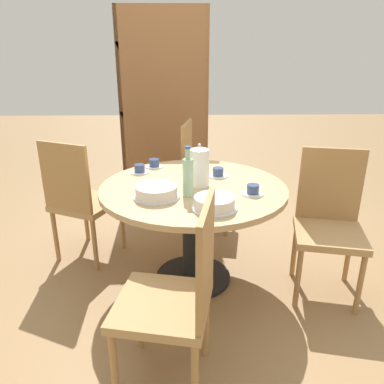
# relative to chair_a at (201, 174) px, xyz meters

# --- Properties ---
(ground_plane) EXTENTS (14.00, 14.00, 0.00)m
(ground_plane) POSITION_rel_chair_a_xyz_m (-0.10, -0.87, -0.50)
(ground_plane) COLOR #937047
(dining_table) EXTENTS (1.21, 1.21, 0.70)m
(dining_table) POSITION_rel_chair_a_xyz_m (-0.10, -0.87, 0.05)
(dining_table) COLOR black
(dining_table) RESTS_ON ground_plane
(chair_a) EXTENTS (0.49, 0.49, 0.95)m
(chair_a) POSITION_rel_chair_a_xyz_m (0.00, 0.00, 0.00)
(chair_a) COLOR #A87A47
(chair_a) RESTS_ON ground_plane
(chair_b) EXTENTS (0.56, 0.56, 0.95)m
(chair_b) POSITION_rel_chair_a_xyz_m (-0.92, -0.57, 0.00)
(chair_b) COLOR #A87A47
(chair_b) RESTS_ON ground_plane
(chair_c) EXTENTS (0.49, 0.49, 0.95)m
(chair_c) POSITION_rel_chair_a_xyz_m (-0.20, -1.74, 0.00)
(chair_c) COLOR #A87A47
(chair_c) RESTS_ON ground_plane
(chair_d) EXTENTS (0.50, 0.50, 0.95)m
(chair_d) POSITION_rel_chair_a_xyz_m (0.77, -0.99, 0.00)
(chair_d) COLOR #A87A47
(chair_d) RESTS_ON ground_plane
(bookshelf) EXTENTS (0.87, 0.28, 1.91)m
(bookshelf) POSITION_rel_chair_a_xyz_m (-0.34, 0.69, 0.42)
(bookshelf) COLOR brown
(bookshelf) RESTS_ON ground_plane
(coffee_pot) EXTENTS (0.13, 0.13, 0.28)m
(coffee_pot) POSITION_rel_chair_a_xyz_m (-0.06, -0.86, 0.33)
(coffee_pot) COLOR white
(coffee_pot) RESTS_ON dining_table
(water_bottle) EXTENTS (0.06, 0.06, 0.30)m
(water_bottle) POSITION_rel_chair_a_xyz_m (-0.13, -1.05, 0.33)
(water_bottle) COLOR #99C6A3
(water_bottle) RESTS_ON dining_table
(cake_main) EXTENTS (0.28, 0.28, 0.07)m
(cake_main) POSITION_rel_chair_a_xyz_m (-0.32, -1.07, 0.24)
(cake_main) COLOR silver
(cake_main) RESTS_ON dining_table
(cake_second) EXTENTS (0.26, 0.26, 0.07)m
(cake_second) POSITION_rel_chair_a_xyz_m (0.01, -1.25, 0.24)
(cake_second) COLOR silver
(cake_second) RESTS_ON dining_table
(cup_a) EXTENTS (0.13, 0.13, 0.06)m
(cup_a) POSITION_rel_chair_a_xyz_m (0.26, -1.03, 0.23)
(cup_a) COLOR silver
(cup_a) RESTS_ON dining_table
(cup_b) EXTENTS (0.13, 0.13, 0.06)m
(cup_b) POSITION_rel_chair_a_xyz_m (0.08, -0.69, 0.23)
(cup_b) COLOR silver
(cup_b) RESTS_ON dining_table
(cup_c) EXTENTS (0.13, 0.13, 0.06)m
(cup_c) POSITION_rel_chair_a_xyz_m (-0.38, -0.46, 0.23)
(cup_c) COLOR silver
(cup_c) RESTS_ON dining_table
(cup_d) EXTENTS (0.13, 0.13, 0.06)m
(cup_d) POSITION_rel_chair_a_xyz_m (-0.47, -0.59, 0.23)
(cup_d) COLOR silver
(cup_d) RESTS_ON dining_table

